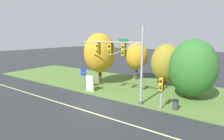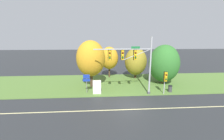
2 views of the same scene
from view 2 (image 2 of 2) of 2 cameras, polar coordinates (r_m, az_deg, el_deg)
The scene contains 12 objects.
ground_plane at distance 17.91m, azimuth 6.28°, elevation -12.97°, with size 160.00×160.00×0.00m, color #282B2D.
lane_stripe at distance 16.85m, azimuth 7.02°, elevation -14.69°, with size 36.00×0.16×0.01m, color beige.
grass_verge at distance 25.51m, azimuth 3.01°, elevation -4.95°, with size 48.00×11.50×0.10m, color #517533.
traffic_signal_mast at distance 19.47m, azimuth 8.20°, elevation 3.87°, with size 7.55×0.49×7.62m.
pedestrian_signal_near_kerb at distance 21.04m, azimuth 19.68°, elevation -2.92°, with size 0.46×0.55×3.12m.
route_sign_post at distance 20.64m, azimuth -9.70°, elevation -3.92°, with size 0.97×0.08×2.68m.
tree_nearest_road at distance 22.88m, azimuth -8.08°, elevation 4.34°, with size 4.34×4.34×7.12m.
tree_left_of_mast at distance 28.28m, azimuth -1.05°, elevation 4.57°, with size 3.36×3.36×5.81m.
tree_behind_signpost at distance 28.01m, azimuth 9.01°, elevation 3.23°, with size 4.02×4.02×5.68m.
tree_mid_verge at distance 25.80m, azimuth 19.19°, elevation 2.37°, with size 4.85×4.85×6.41m.
info_kiosk at distance 20.46m, azimuth -5.74°, elevation -6.51°, with size 1.10×0.24×1.90m.
trash_bin at distance 22.72m, azimuth 21.25°, elevation -6.63°, with size 0.56×0.56×0.93m.
Camera 2 is at (-3.02, -15.91, 7.65)m, focal length 24.00 mm.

